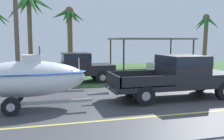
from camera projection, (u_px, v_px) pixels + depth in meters
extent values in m
cube|color=#424247|center=(185.00, 101.00, 11.09)|extent=(36.00, 8.00, 0.06)
cube|color=#3D6633|center=(115.00, 71.00, 21.63)|extent=(36.00, 14.00, 0.11)
cube|color=#DBCC4C|center=(212.00, 111.00, 9.36)|extent=(34.20, 0.12, 0.01)
cube|color=black|center=(173.00, 84.00, 11.54)|extent=(5.71, 2.09, 0.22)
cube|color=black|center=(213.00, 76.00, 12.05)|extent=(1.60, 2.09, 0.38)
cube|color=black|center=(182.00, 68.00, 11.56)|extent=(1.71, 2.09, 1.19)
cube|color=black|center=(182.00, 60.00, 11.52)|extent=(1.73, 2.11, 0.38)
cube|color=black|center=(139.00, 83.00, 11.09)|extent=(2.40, 2.09, 0.04)
cube|color=black|center=(131.00, 75.00, 12.02)|extent=(2.40, 0.08, 0.45)
cube|color=black|center=(149.00, 82.00, 10.10)|extent=(2.40, 0.08, 0.45)
cube|color=black|center=(113.00, 79.00, 10.76)|extent=(0.08, 2.09, 0.45)
cube|color=#333338|center=(111.00, 89.00, 10.77)|extent=(0.12, 1.88, 0.16)
sphere|color=#B2B2B7|center=(108.00, 88.00, 10.74)|extent=(0.10, 0.10, 0.10)
cylinder|color=black|center=(199.00, 84.00, 12.98)|extent=(0.80, 0.28, 0.80)
cylinder|color=#9E9EA3|center=(199.00, 84.00, 12.98)|extent=(0.36, 0.29, 0.36)
cylinder|color=black|center=(224.00, 91.00, 11.19)|extent=(0.80, 0.28, 0.80)
cylinder|color=#9E9EA3|center=(224.00, 91.00, 11.19)|extent=(0.36, 0.29, 0.36)
cylinder|color=black|center=(129.00, 87.00, 11.99)|extent=(0.80, 0.28, 0.80)
cylinder|color=#9E9EA3|center=(129.00, 87.00, 11.99)|extent=(0.36, 0.29, 0.36)
cylinder|color=black|center=(145.00, 96.00, 10.20)|extent=(0.80, 0.28, 0.80)
cylinder|color=#9E9EA3|center=(145.00, 96.00, 10.20)|extent=(0.36, 0.29, 0.36)
cube|color=gray|center=(98.00, 94.00, 10.65)|extent=(0.90, 0.10, 0.08)
cube|color=gray|center=(28.00, 93.00, 10.83)|extent=(4.74, 0.12, 0.10)
cube|color=gray|center=(25.00, 104.00, 8.97)|extent=(4.74, 0.12, 0.10)
cylinder|color=black|center=(16.00, 95.00, 10.77)|extent=(0.64, 0.22, 0.64)
cylinder|color=#9E9EA3|center=(16.00, 95.00, 10.77)|extent=(0.29, 0.23, 0.29)
cylinder|color=black|center=(11.00, 107.00, 8.80)|extent=(0.64, 0.22, 0.64)
cylinder|color=#9E9EA3|center=(11.00, 107.00, 8.80)|extent=(0.29, 0.23, 0.29)
ellipsoid|color=silver|center=(26.00, 79.00, 9.82)|extent=(4.54, 1.76, 1.39)
ellipsoid|color=#1E4CA5|center=(26.00, 73.00, 9.79)|extent=(4.63, 1.80, 0.12)
cube|color=silver|center=(32.00, 63.00, 9.81)|extent=(0.70, 0.60, 0.65)
cube|color=slate|center=(40.00, 51.00, 9.83)|extent=(0.06, 0.56, 0.36)
cylinder|color=silver|center=(79.00, 64.00, 10.30)|extent=(0.04, 0.04, 0.50)
cube|color=black|center=(70.00, 73.00, 15.59)|extent=(5.32, 1.94, 0.22)
cube|color=black|center=(100.00, 67.00, 16.06)|extent=(1.49, 1.94, 0.38)
cube|color=black|center=(76.00, 62.00, 15.61)|extent=(1.60, 1.94, 1.11)
cube|color=black|center=(76.00, 57.00, 15.58)|extent=(1.62, 1.96, 0.38)
cube|color=black|center=(44.00, 72.00, 15.17)|extent=(2.23, 1.94, 0.04)
cube|color=black|center=(43.00, 67.00, 16.03)|extent=(2.23, 0.08, 0.45)
cube|color=black|center=(44.00, 70.00, 14.25)|extent=(2.23, 0.08, 0.45)
cube|color=black|center=(24.00, 69.00, 14.86)|extent=(0.08, 1.94, 0.45)
cube|color=#333338|center=(23.00, 75.00, 14.88)|extent=(0.12, 1.74, 0.16)
sphere|color=#B2B2B7|center=(21.00, 75.00, 14.84)|extent=(0.10, 0.10, 0.10)
cylinder|color=black|center=(96.00, 74.00, 16.92)|extent=(0.80, 0.28, 0.80)
cylinder|color=#9E9EA3|center=(96.00, 74.00, 16.92)|extent=(0.36, 0.29, 0.36)
cylinder|color=black|center=(102.00, 77.00, 15.28)|extent=(0.80, 0.28, 0.80)
cylinder|color=#9E9EA3|center=(102.00, 77.00, 15.28)|extent=(0.36, 0.29, 0.36)
cylinder|color=black|center=(42.00, 76.00, 16.00)|extent=(0.80, 0.28, 0.80)
cylinder|color=#9E9EA3|center=(42.00, 76.00, 16.00)|extent=(0.36, 0.29, 0.36)
cylinder|color=black|center=(42.00, 80.00, 14.36)|extent=(0.80, 0.28, 0.80)
cylinder|color=#9E9EA3|center=(42.00, 80.00, 14.36)|extent=(0.36, 0.29, 0.36)
cube|color=beige|center=(179.00, 67.00, 19.86)|extent=(4.77, 1.90, 0.70)
cube|color=black|center=(177.00, 60.00, 19.73)|extent=(2.67, 1.75, 0.50)
cylinder|color=black|center=(191.00, 68.00, 21.13)|extent=(0.66, 0.22, 0.66)
cylinder|color=#9E9EA3|center=(191.00, 68.00, 21.13)|extent=(0.30, 0.23, 0.30)
cylinder|color=black|center=(204.00, 70.00, 19.48)|extent=(0.66, 0.22, 0.66)
cylinder|color=#9E9EA3|center=(204.00, 70.00, 19.48)|extent=(0.30, 0.23, 0.30)
cylinder|color=black|center=(155.00, 69.00, 20.28)|extent=(0.66, 0.22, 0.66)
cylinder|color=#9E9EA3|center=(155.00, 69.00, 20.28)|extent=(0.30, 0.23, 0.30)
cylinder|color=black|center=(166.00, 72.00, 18.63)|extent=(0.66, 0.22, 0.66)
cylinder|color=#9E9EA3|center=(166.00, 72.00, 18.63)|extent=(0.30, 0.23, 0.30)
cylinder|color=#4C4238|center=(171.00, 53.00, 26.07)|extent=(0.14, 0.14, 2.68)
cylinder|color=#4C4238|center=(193.00, 55.00, 22.20)|extent=(0.14, 0.14, 2.68)
cylinder|color=#4C4238|center=(111.00, 54.00, 24.39)|extent=(0.14, 0.14, 2.68)
cylinder|color=#4C4238|center=(124.00, 56.00, 20.52)|extent=(0.14, 0.14, 2.68)
cube|color=#6B665B|center=(150.00, 39.00, 23.14)|extent=(6.86, 4.55, 0.14)
cylinder|color=brown|center=(205.00, 42.00, 26.55)|extent=(0.42, 0.57, 5.02)
cone|color=#2D6B2D|center=(211.00, 21.00, 26.38)|extent=(1.39, 0.54, 1.12)
cone|color=#2D6B2D|center=(204.00, 21.00, 27.00)|extent=(0.93, 1.66, 1.11)
cone|color=#2D6B2D|center=(200.00, 23.00, 26.89)|extent=(0.81, 1.57, 1.28)
cone|color=#2D6B2D|center=(201.00, 24.00, 26.26)|extent=(1.48, 0.57, 1.69)
cone|color=#2D6B2D|center=(205.00, 25.00, 25.76)|extent=(1.43, 1.54, 1.97)
cone|color=#2D6B2D|center=(212.00, 22.00, 25.79)|extent=(1.07, 1.71, 1.50)
sphere|color=brown|center=(206.00, 17.00, 26.27)|extent=(0.68, 0.68, 0.68)
cylinder|color=brown|center=(30.00, 38.00, 16.81)|extent=(0.29, 0.34, 5.47)
cone|color=#387A38|center=(42.00, 3.00, 16.83)|extent=(1.83, 0.56, 1.22)
cone|color=#387A38|center=(36.00, 5.00, 17.04)|extent=(1.35, 1.29, 1.38)
cone|color=#387A38|center=(30.00, 8.00, 17.26)|extent=(0.46, 1.69, 1.62)
cone|color=#387A38|center=(24.00, 5.00, 16.93)|extent=(1.16, 1.44, 1.43)
cone|color=#387A38|center=(19.00, 5.00, 16.58)|extent=(1.60, 0.88, 1.46)
cone|color=#387A38|center=(18.00, 7.00, 16.09)|extent=(1.76, 1.18, 1.87)
cone|color=#387A38|center=(25.00, 3.00, 16.05)|extent=(0.99, 1.36, 1.30)
cone|color=#387A38|center=(33.00, 6.00, 15.91)|extent=(0.99, 1.89, 1.68)
cone|color=#387A38|center=(36.00, 1.00, 16.30)|extent=(1.32, 1.16, 1.05)
cylinder|color=brown|center=(70.00, 41.00, 21.19)|extent=(0.42, 0.58, 5.07)
cone|color=#286028|center=(77.00, 16.00, 21.21)|extent=(1.52, 0.52, 1.15)
cone|color=#286028|center=(75.00, 17.00, 21.73)|extent=(1.41, 1.62, 1.27)
cone|color=#286028|center=(66.00, 16.00, 21.39)|extent=(0.97, 1.46, 1.17)
cone|color=#286028|center=(61.00, 14.00, 20.63)|extent=(1.69, 0.72, 1.08)
cone|color=#286028|center=(68.00, 18.00, 20.32)|extent=(0.94, 1.66, 1.59)
cone|color=#286028|center=(73.00, 16.00, 20.61)|extent=(0.91, 1.26, 1.28)
sphere|color=brown|center=(70.00, 10.00, 20.90)|extent=(0.67, 0.67, 0.67)
cone|color=#286028|center=(3.00, 18.00, 22.04)|extent=(1.53, 0.32, 1.21)
cone|color=#286028|center=(1.00, 20.00, 22.45)|extent=(1.31, 1.33, 1.46)
cylinder|color=brown|center=(16.00, 14.00, 13.01)|extent=(0.24, 0.24, 7.88)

